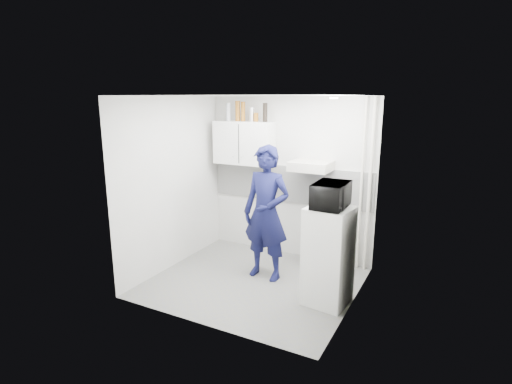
% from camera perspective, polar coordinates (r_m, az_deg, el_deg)
% --- Properties ---
extents(floor, '(2.80, 2.80, 0.00)m').
position_cam_1_polar(floor, '(5.86, -0.32, -12.72)').
color(floor, slate).
rests_on(floor, ground).
extents(ceiling, '(2.80, 2.80, 0.00)m').
position_cam_1_polar(ceiling, '(5.27, -0.36, 13.61)').
color(ceiling, white).
rests_on(ceiling, wall_back).
extents(wall_back, '(2.80, 0.00, 2.80)m').
position_cam_1_polar(wall_back, '(6.52, 4.83, 2.02)').
color(wall_back, silver).
rests_on(wall_back, floor).
extents(wall_left, '(0.00, 2.60, 2.60)m').
position_cam_1_polar(wall_left, '(6.19, -11.86, 1.15)').
color(wall_left, silver).
rests_on(wall_left, floor).
extents(wall_right, '(0.00, 2.60, 2.60)m').
position_cam_1_polar(wall_right, '(4.94, 14.16, -2.04)').
color(wall_right, silver).
rests_on(wall_right, floor).
extents(person, '(0.73, 0.50, 1.94)m').
position_cam_1_polar(person, '(5.69, 1.48, -3.04)').
color(person, '#0E1036').
rests_on(person, floor).
extents(stove, '(0.47, 0.47, 0.75)m').
position_cam_1_polar(stove, '(6.32, 9.50, -7.21)').
color(stove, beige).
rests_on(stove, floor).
extents(fridge, '(0.58, 0.58, 1.27)m').
position_cam_1_polar(fridge, '(5.16, 10.29, -8.98)').
color(fridge, white).
rests_on(fridge, floor).
extents(stove_top, '(0.45, 0.45, 0.03)m').
position_cam_1_polar(stove_top, '(6.20, 9.64, -3.83)').
color(stove_top, black).
rests_on(stove_top, stove).
extents(saucepan, '(0.18, 0.18, 0.10)m').
position_cam_1_polar(saucepan, '(6.17, 10.11, -3.32)').
color(saucepan, silver).
rests_on(saucepan, stove_top).
extents(microwave, '(0.57, 0.39, 0.31)m').
position_cam_1_polar(microwave, '(4.92, 10.67, -0.45)').
color(microwave, black).
rests_on(microwave, fridge).
extents(bottle_b, '(0.07, 0.07, 0.29)m').
position_cam_1_polar(bottle_b, '(6.72, -3.97, 11.33)').
color(bottle_b, '#B2B7BC').
rests_on(bottle_b, upper_cabinet).
extents(bottle_c, '(0.08, 0.08, 0.32)m').
position_cam_1_polar(bottle_c, '(6.63, -2.64, 11.48)').
color(bottle_c, brown).
rests_on(bottle_c, upper_cabinet).
extents(bottle_d, '(0.07, 0.07, 0.31)m').
position_cam_1_polar(bottle_d, '(6.58, -1.85, 11.41)').
color(bottle_d, brown).
rests_on(bottle_d, upper_cabinet).
extents(canister_a, '(0.09, 0.09, 0.22)m').
position_cam_1_polar(canister_a, '(6.51, -0.64, 11.00)').
color(canister_a, silver).
rests_on(canister_a, upper_cabinet).
extents(canister_b, '(0.07, 0.07, 0.14)m').
position_cam_1_polar(canister_b, '(6.47, 0.02, 10.63)').
color(canister_b, brown).
rests_on(canister_b, upper_cabinet).
extents(bottle_e, '(0.07, 0.07, 0.30)m').
position_cam_1_polar(bottle_e, '(6.40, 1.31, 11.30)').
color(bottle_e, black).
rests_on(bottle_e, upper_cabinet).
extents(upper_cabinet, '(1.00, 0.35, 0.70)m').
position_cam_1_polar(upper_cabinet, '(6.61, -1.71, 7.03)').
color(upper_cabinet, white).
rests_on(upper_cabinet, wall_back).
extents(range_hood, '(0.60, 0.50, 0.14)m').
position_cam_1_polar(range_hood, '(6.08, 7.87, 3.70)').
color(range_hood, beige).
rests_on(range_hood, wall_back).
extents(backsplash, '(2.74, 0.03, 0.60)m').
position_cam_1_polar(backsplash, '(6.53, 4.77, 1.13)').
color(backsplash, white).
rests_on(backsplash, wall_back).
extents(pipe_a, '(0.05, 0.05, 2.60)m').
position_cam_1_polar(pipe_a, '(6.07, 15.90, 0.70)').
color(pipe_a, beige).
rests_on(pipe_a, floor).
extents(pipe_b, '(0.04, 0.04, 2.60)m').
position_cam_1_polar(pipe_b, '(6.10, 14.80, 0.81)').
color(pipe_b, beige).
rests_on(pipe_b, floor).
extents(ceiling_spot_fixture, '(0.10, 0.10, 0.02)m').
position_cam_1_polar(ceiling_spot_fixture, '(5.07, 11.05, 13.04)').
color(ceiling_spot_fixture, white).
rests_on(ceiling_spot_fixture, ceiling).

